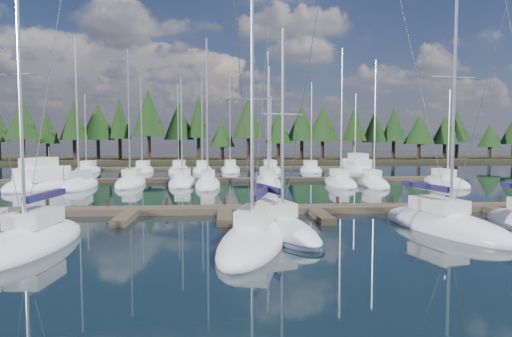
{
  "coord_description": "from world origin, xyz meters",
  "views": [
    {
      "loc": [
        0.04,
        -12.59,
        5.06
      ],
      "look_at": [
        2.41,
        22.0,
        2.71
      ],
      "focal_mm": 32.0,
      "sensor_mm": 36.0,
      "label": 1
    }
  ],
  "objects": [
    {
      "name": "tree_line",
      "position": [
        -3.06,
        80.2,
        7.69
      ],
      "size": [
        183.33,
        12.02,
        13.96
      ],
      "color": "black",
      "rests_on": "far_shore"
    },
    {
      "name": "ground",
      "position": [
        0.0,
        30.0,
        0.0
      ],
      "size": [
        260.0,
        260.0,
        0.0
      ],
      "primitive_type": "plane",
      "color": "black",
      "rests_on": "ground"
    },
    {
      "name": "front_sailboat_3",
      "position": [
        1.4,
        8.6,
        0.27
      ],
      "size": [
        5.02,
        9.98,
        12.35
      ],
      "color": "white",
      "rests_on": "ground"
    },
    {
      "name": "front_sailboat_5",
      "position": [
        11.97,
        11.33,
        0.29
      ],
      "size": [
        5.28,
        10.09,
        14.94
      ],
      "color": "white",
      "rests_on": "ground"
    },
    {
      "name": "motor_yacht_left",
      "position": [
        -18.21,
        34.3,
        0.55
      ],
      "size": [
        6.08,
        10.62,
        5.05
      ],
      "color": "white",
      "rests_on": "ground"
    },
    {
      "name": "main_dock",
      "position": [
        0.0,
        17.36,
        0.2
      ],
      "size": [
        44.0,
        6.13,
        0.9
      ],
      "color": "#4E4331",
      "rests_on": "ground"
    },
    {
      "name": "front_sailboat_4",
      "position": [
        2.84,
        10.93,
        0.28
      ],
      "size": [
        4.93,
        9.1,
        11.34
      ],
      "color": "white",
      "rests_on": "ground"
    },
    {
      "name": "front_sailboat_2",
      "position": [
        -8.84,
        8.63,
        0.29
      ],
      "size": [
        3.77,
        8.83,
        14.19
      ],
      "color": "white",
      "rests_on": "ground"
    },
    {
      "name": "back_sailboat_rows",
      "position": [
        0.33,
        44.49,
        0.27
      ],
      "size": [
        46.17,
        31.1,
        15.74
      ],
      "color": "white",
      "rests_on": "ground"
    },
    {
      "name": "motor_yacht_right",
      "position": [
        19.64,
        54.04,
        0.5
      ],
      "size": [
        5.16,
        9.53,
        4.53
      ],
      "color": "white",
      "rests_on": "ground"
    },
    {
      "name": "back_docks",
      "position": [
        0.0,
        49.58,
        0.2
      ],
      "size": [
        50.0,
        21.8,
        0.4
      ],
      "color": "#4E4331",
      "rests_on": "ground"
    },
    {
      "name": "far_shore",
      "position": [
        0.0,
        90.0,
        0.3
      ],
      "size": [
        220.0,
        30.0,
        0.6
      ],
      "primitive_type": "cube",
      "color": "#2E2A19",
      "rests_on": "ground"
    }
  ]
}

